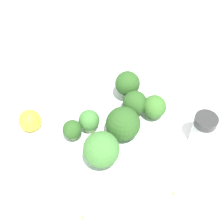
# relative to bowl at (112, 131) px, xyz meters

# --- Properties ---
(ground_plane) EXTENTS (3.00, 3.00, 0.00)m
(ground_plane) POSITION_rel_bowl_xyz_m (0.00, 0.00, -0.02)
(ground_plane) COLOR white
(bowl) EXTENTS (0.22, 0.22, 0.04)m
(bowl) POSITION_rel_bowl_xyz_m (0.00, 0.00, 0.00)
(bowl) COLOR silver
(bowl) RESTS_ON ground_plane
(broccoli_floret_0) EXTENTS (0.04, 0.04, 0.05)m
(broccoli_floret_0) POSITION_rel_bowl_xyz_m (0.04, -0.03, 0.05)
(broccoli_floret_0) COLOR #84AD66
(broccoli_floret_0) RESTS_ON bowl
(broccoli_floret_1) EXTENTS (0.03, 0.03, 0.04)m
(broccoli_floret_1) POSITION_rel_bowl_xyz_m (-0.05, 0.05, 0.05)
(broccoli_floret_1) COLOR #7A9E5B
(broccoli_floret_1) RESTS_ON bowl
(broccoli_floret_2) EXTENTS (0.04, 0.04, 0.04)m
(broccoli_floret_2) POSITION_rel_bowl_xyz_m (-0.03, 0.03, 0.05)
(broccoli_floret_2) COLOR #7A9E5B
(broccoli_floret_2) RESTS_ON bowl
(broccoli_floret_3) EXTENTS (0.04, 0.04, 0.05)m
(broccoli_floret_3) POSITION_rel_bowl_xyz_m (0.05, -0.06, 0.05)
(broccoli_floret_3) COLOR #84AD66
(broccoli_floret_3) RESTS_ON bowl
(broccoli_floret_4) EXTENTS (0.05, 0.05, 0.06)m
(broccoli_floret_4) POSITION_rel_bowl_xyz_m (0.07, -0.00, 0.06)
(broccoli_floret_4) COLOR #7A9E5B
(broccoli_floret_4) RESTS_ON bowl
(broccoli_floret_5) EXTENTS (0.06, 0.06, 0.07)m
(broccoli_floret_5) POSITION_rel_bowl_xyz_m (-0.08, -0.02, 0.06)
(broccoli_floret_5) COLOR #84AD66
(broccoli_floret_5) RESTS_ON bowl
(broccoli_floret_6) EXTENTS (0.06, 0.06, 0.06)m
(broccoli_floret_6) POSITION_rel_bowl_xyz_m (-0.01, -0.03, 0.05)
(broccoli_floret_6) COLOR #8EB770
(broccoli_floret_6) RESTS_ON bowl
(pepper_shaker) EXTENTS (0.04, 0.04, 0.07)m
(pepper_shaker) POSITION_rel_bowl_xyz_m (0.06, -0.15, 0.01)
(pepper_shaker) COLOR #B2B7BC
(pepper_shaker) RESTS_ON ground_plane
(lemon_wedge) EXTENTS (0.04, 0.04, 0.04)m
(lemon_wedge) POSITION_rel_bowl_xyz_m (-0.04, 0.15, -0.00)
(lemon_wedge) COLOR yellow
(lemon_wedge) RESTS_ON ground_plane
(almond_crumb_0) EXTENTS (0.01, 0.01, 0.01)m
(almond_crumb_0) POSITION_rel_bowl_xyz_m (-0.06, -0.14, -0.02)
(almond_crumb_0) COLOR olive
(almond_crumb_0) RESTS_ON ground_plane
(almond_crumb_1) EXTENTS (0.01, 0.01, 0.01)m
(almond_crumb_1) POSITION_rel_bowl_xyz_m (0.10, 0.11, -0.02)
(almond_crumb_1) COLOR tan
(almond_crumb_1) RESTS_ON ground_plane
(almond_crumb_2) EXTENTS (0.01, 0.01, 0.01)m
(almond_crumb_2) POSITION_rel_bowl_xyz_m (-0.16, -0.02, -0.02)
(almond_crumb_2) COLOR olive
(almond_crumb_2) RESTS_ON ground_plane
(almond_crumb_3) EXTENTS (0.01, 0.01, 0.01)m
(almond_crumb_3) POSITION_rel_bowl_xyz_m (0.17, 0.02, -0.02)
(almond_crumb_3) COLOR olive
(almond_crumb_3) RESTS_ON ground_plane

